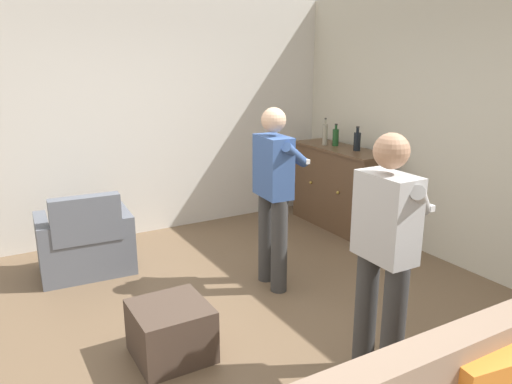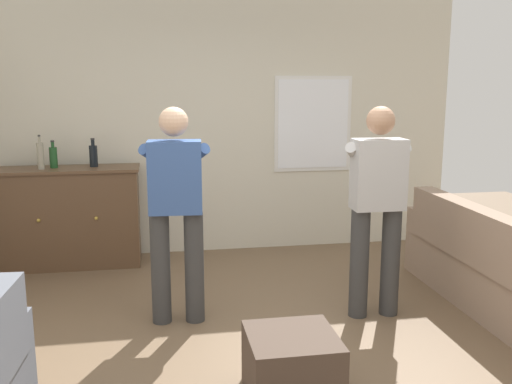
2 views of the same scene
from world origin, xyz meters
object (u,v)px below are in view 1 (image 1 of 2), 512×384
object	(u,v)px
person_standing_left	(274,190)
person_standing_right	(385,250)
ottoman	(171,331)
bottle_liquor_amber	(325,134)
bottle_spirits_clear	(336,137)
armchair	(86,245)
bottle_wine_green	(357,141)
sideboard_cabinet	(339,188)

from	to	relation	value
person_standing_left	person_standing_right	bearing A→B (deg)	-5.22
ottoman	person_standing_right	size ratio (longest dim) A/B	0.31
bottle_liquor_amber	bottle_spirits_clear	xyz separation A→B (m)	(0.11, 0.09, -0.03)
bottle_spirits_clear	ottoman	size ratio (longest dim) A/B	0.52
armchair	ottoman	xyz separation A→B (m)	(1.79, 0.22, -0.09)
ottoman	person_standing_left	world-z (taller)	person_standing_left
bottle_wine_green	ottoman	size ratio (longest dim) A/B	0.55
sideboard_cabinet	person_standing_right	xyz separation A→B (m)	(2.57, -1.73, 0.43)
armchair	bottle_spirits_clear	xyz separation A→B (m)	(0.02, 3.09, 0.84)
bottle_wine_green	bottle_spirits_clear	size ratio (longest dim) A/B	1.05
bottle_wine_green	person_standing_right	xyz separation A→B (m)	(2.32, -1.77, -0.19)
person_standing_right	sideboard_cabinet	bearing A→B (deg)	146.10
ottoman	person_standing_left	size ratio (longest dim) A/B	0.31
armchair	person_standing_left	size ratio (longest dim) A/B	0.55
sideboard_cabinet	bottle_liquor_amber	size ratio (longest dim) A/B	4.11
sideboard_cabinet	bottle_spirits_clear	size ratio (longest dim) A/B	5.07
bottle_spirits_clear	person_standing_left	size ratio (longest dim) A/B	0.16
ottoman	person_standing_left	bearing A→B (deg)	116.30
sideboard_cabinet	bottle_spirits_clear	xyz separation A→B (m)	(-0.14, 0.03, 0.62)
armchair	ottoman	size ratio (longest dim) A/B	1.75
bottle_liquor_amber	person_standing_left	size ratio (longest dim) A/B	0.20
sideboard_cabinet	person_standing_right	world-z (taller)	person_standing_right
person_standing_right	bottle_spirits_clear	bearing A→B (deg)	147.03
armchair	person_standing_right	world-z (taller)	person_standing_right
sideboard_cabinet	person_standing_right	size ratio (longest dim) A/B	0.83
bottle_liquor_amber	person_standing_left	xyz separation A→B (m)	(1.26, -1.53, -0.21)
armchair	person_standing_left	world-z (taller)	person_standing_left
sideboard_cabinet	bottle_liquor_amber	world-z (taller)	bottle_liquor_amber
person_standing_right	person_standing_left	bearing A→B (deg)	174.78
bottle_spirits_clear	person_standing_left	xyz separation A→B (m)	(1.15, -1.62, -0.19)
armchair	bottle_liquor_amber	distance (m)	3.12
armchair	person_standing_left	xyz separation A→B (m)	(1.17, 1.47, 0.65)
ottoman	bottle_liquor_amber	bearing A→B (deg)	123.98
bottle_liquor_amber	bottle_spirits_clear	size ratio (longest dim) A/B	1.23
bottle_liquor_amber	person_standing_left	distance (m)	1.99
sideboard_cabinet	ottoman	bearing A→B (deg)	-60.12
ottoman	person_standing_right	world-z (taller)	person_standing_right
person_standing_right	armchair	bearing A→B (deg)	-154.05
person_standing_left	bottle_liquor_amber	bearing A→B (deg)	129.39
sideboard_cabinet	bottle_wine_green	xyz separation A→B (m)	(0.25, 0.04, 0.62)
armchair	person_standing_left	bearing A→B (deg)	51.46
bottle_spirits_clear	person_standing_right	xyz separation A→B (m)	(2.71, -1.76, -0.19)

